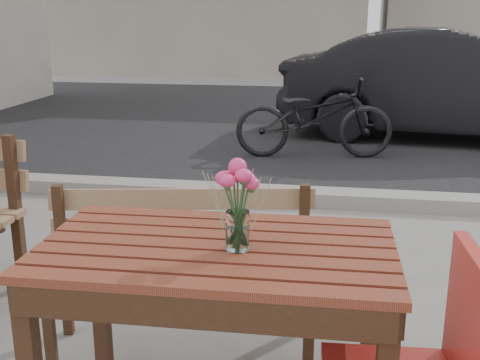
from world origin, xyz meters
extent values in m
cube|color=black|center=(0.00, 7.00, 0.00)|extent=(30.00, 8.00, 0.00)
cube|color=gray|center=(0.00, 3.00, 0.06)|extent=(30.00, 0.25, 0.12)
cube|color=maroon|center=(0.05, 0.08, 0.76)|extent=(1.27, 0.76, 0.03)
cube|color=black|center=(-0.53, 0.38, 0.37)|extent=(0.06, 0.06, 0.74)
cube|color=black|center=(0.62, 0.41, 0.37)|extent=(0.06, 0.06, 0.74)
cube|color=#8E6449|center=(-0.23, 0.63, 0.41)|extent=(1.33, 0.57, 0.03)
cube|color=#8E6449|center=(-0.27, 0.82, 0.62)|extent=(1.27, 0.25, 0.35)
cube|color=black|center=(-0.79, 0.38, 0.21)|extent=(0.05, 0.05, 0.42)
cube|color=black|center=(0.37, 0.59, 0.21)|extent=(0.05, 0.05, 0.42)
cube|color=black|center=(-0.84, 0.67, 0.39)|extent=(0.05, 0.05, 0.78)
cube|color=black|center=(0.32, 0.88, 0.39)|extent=(0.05, 0.05, 0.78)
cube|color=#B32923|center=(0.87, -0.20, 0.69)|extent=(0.07, 0.45, 0.42)
cylinder|color=white|center=(0.13, 0.05, 0.84)|extent=(0.08, 0.08, 0.14)
cylinder|color=#2E5C2E|center=(0.13, 0.05, 0.91)|extent=(0.05, 0.05, 0.27)
cube|color=black|center=(-1.32, 1.10, 0.46)|extent=(0.05, 0.05, 0.92)
imported|color=black|center=(1.81, 5.98, 0.68)|extent=(4.26, 1.90, 1.36)
imported|color=black|center=(0.19, 4.69, 0.45)|extent=(1.77, 0.81, 0.90)
camera|label=1|loc=(0.46, -1.86, 1.58)|focal=45.00mm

